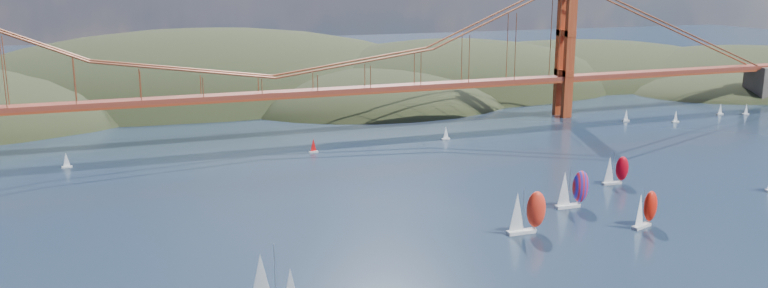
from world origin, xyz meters
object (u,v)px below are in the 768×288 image
racer_rwb (572,188)px  racer_0 (526,211)px  racer_3 (615,170)px  racer_1 (645,208)px

racer_rwb → racer_0: bearing=-147.6°
racer_3 → racer_1: bearing=-111.8°
racer_3 → racer_rwb: bearing=-144.6°
racer_1 → racer_rwb: bearing=93.3°
racer_3 → racer_rwb: (-23.74, -13.82, 0.80)m
racer_1 → racer_3: racer_1 is taller
racer_1 → racer_rwb: racer_rwb is taller
racer_1 → racer_0: bearing=150.1°
racer_0 → racer_1: racer_0 is taller
racer_0 → racer_3: (44.67, 26.52, -0.96)m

